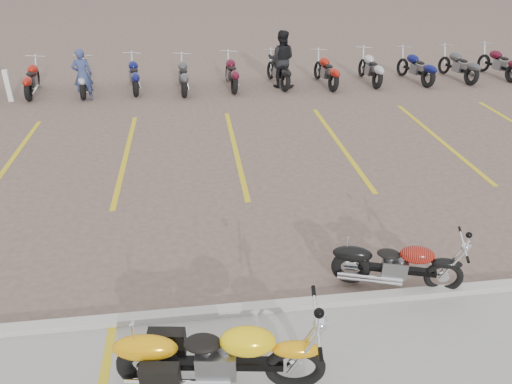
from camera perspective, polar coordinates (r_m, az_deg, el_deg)
ground at (r=9.09m, az=0.02°, el=-5.02°), size 100.00×100.00×0.00m
curb at (r=7.47m, az=2.09°, el=-12.97°), size 60.00×0.18×0.12m
parking_stripes at (r=12.61m, az=-2.37°, el=4.89°), size 38.00×5.50×0.01m
yellow_cruiser at (r=6.18m, az=-4.61°, el=-18.24°), size 2.47×0.54×1.02m
flame_cruiser at (r=7.95m, az=15.45°, el=-8.09°), size 1.91×0.72×0.81m
person_a at (r=17.06m, az=-19.22°, el=12.52°), size 0.66×0.50×1.64m
person_b at (r=17.61m, az=2.92°, el=14.92°), size 1.10×0.96×1.92m
bollard at (r=17.96m, az=-26.47°, el=10.82°), size 0.16×0.16×1.00m
bg_bike_row at (r=17.86m, az=2.45°, el=13.77°), size 20.67×2.06×1.10m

